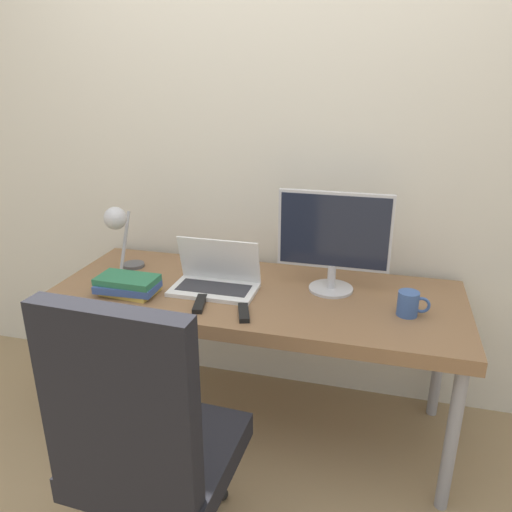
{
  "coord_description": "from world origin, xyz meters",
  "views": [
    {
      "loc": [
        0.52,
        -1.58,
        1.62
      ],
      "look_at": [
        0.01,
        0.32,
        0.88
      ],
      "focal_mm": 35.0,
      "sensor_mm": 36.0,
      "label": 1
    }
  ],
  "objects_px": {
    "monitor": "(334,237)",
    "desk_lamp": "(118,226)",
    "laptop": "(216,279)",
    "mug": "(409,304)",
    "office_chair": "(144,441)",
    "book_stack": "(128,285)"
  },
  "relations": [
    {
      "from": "monitor",
      "to": "desk_lamp",
      "type": "relative_size",
      "value": 1.44
    },
    {
      "from": "laptop",
      "to": "monitor",
      "type": "bearing_deg",
      "value": 14.45
    },
    {
      "from": "monitor",
      "to": "desk_lamp",
      "type": "xyz_separation_m",
      "value": [
        -0.98,
        -0.08,
        -0.0
      ]
    },
    {
      "from": "mug",
      "to": "desk_lamp",
      "type": "bearing_deg",
      "value": 176.09
    },
    {
      "from": "monitor",
      "to": "mug",
      "type": "xyz_separation_m",
      "value": [
        0.32,
        -0.17,
        -0.19
      ]
    },
    {
      "from": "office_chair",
      "to": "monitor",
      "type": "bearing_deg",
      "value": 65.49
    },
    {
      "from": "book_stack",
      "to": "mug",
      "type": "bearing_deg",
      "value": 4.93
    },
    {
      "from": "laptop",
      "to": "office_chair",
      "type": "relative_size",
      "value": 0.35
    },
    {
      "from": "laptop",
      "to": "monitor",
      "type": "xyz_separation_m",
      "value": [
        0.5,
        0.13,
        0.2
      ]
    },
    {
      "from": "monitor",
      "to": "laptop",
      "type": "bearing_deg",
      "value": -165.55
    },
    {
      "from": "office_chair",
      "to": "mug",
      "type": "height_order",
      "value": "office_chair"
    },
    {
      "from": "office_chair",
      "to": "mug",
      "type": "relative_size",
      "value": 8.41
    },
    {
      "from": "office_chair",
      "to": "book_stack",
      "type": "distance_m",
      "value": 0.82
    },
    {
      "from": "desk_lamp",
      "to": "book_stack",
      "type": "xyz_separation_m",
      "value": [
        0.13,
        -0.19,
        -0.2
      ]
    },
    {
      "from": "book_stack",
      "to": "laptop",
      "type": "bearing_deg",
      "value": 21.94
    },
    {
      "from": "book_stack",
      "to": "mug",
      "type": "relative_size",
      "value": 2.1
    },
    {
      "from": "laptop",
      "to": "monitor",
      "type": "relative_size",
      "value": 0.77
    },
    {
      "from": "desk_lamp",
      "to": "book_stack",
      "type": "relative_size",
      "value": 1.26
    },
    {
      "from": "office_chair",
      "to": "desk_lamp",
      "type": "bearing_deg",
      "value": 121.7
    },
    {
      "from": "laptop",
      "to": "office_chair",
      "type": "bearing_deg",
      "value": -85.97
    },
    {
      "from": "desk_lamp",
      "to": "office_chair",
      "type": "relative_size",
      "value": 0.31
    },
    {
      "from": "laptop",
      "to": "desk_lamp",
      "type": "bearing_deg",
      "value": 174.25
    }
  ]
}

